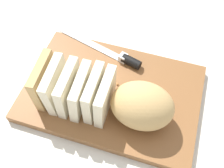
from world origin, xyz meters
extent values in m
plane|color=silver|center=(0.00, 0.00, 0.00)|extent=(3.00, 3.00, 0.00)
cube|color=brown|center=(0.00, 0.00, 0.01)|extent=(0.45, 0.30, 0.03)
ellipsoid|color=tan|center=(-0.09, 0.05, 0.08)|extent=(0.15, 0.12, 0.11)
cube|color=beige|center=(0.00, 0.05, 0.08)|extent=(0.03, 0.11, 0.11)
cube|color=beige|center=(0.03, 0.05, 0.08)|extent=(0.02, 0.11, 0.11)
cube|color=beige|center=(0.06, 0.06, 0.08)|extent=(0.03, 0.11, 0.11)
cube|color=beige|center=(0.09, 0.06, 0.08)|extent=(0.03, 0.11, 0.11)
cube|color=beige|center=(0.12, 0.06, 0.08)|extent=(0.04, 0.11, 0.11)
cube|color=tan|center=(0.15, 0.05, 0.08)|extent=(0.03, 0.11, 0.11)
cube|color=silver|center=(0.11, -0.14, 0.03)|extent=(0.23, 0.08, 0.00)
cylinder|color=black|center=(-0.03, -0.10, 0.04)|extent=(0.06, 0.04, 0.02)
cube|color=silver|center=(0.00, -0.10, 0.04)|extent=(0.03, 0.03, 0.02)
sphere|color=#996633|center=(-0.07, -0.05, 0.03)|extent=(0.01, 0.01, 0.01)
sphere|color=#996633|center=(0.02, 0.00, 0.03)|extent=(0.01, 0.01, 0.01)
sphere|color=#996633|center=(-0.01, -0.02, 0.03)|extent=(0.01, 0.01, 0.01)
sphere|color=#996633|center=(0.00, 0.04, 0.03)|extent=(0.01, 0.01, 0.01)
camera|label=1|loc=(-0.11, 0.35, 0.60)|focal=42.56mm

